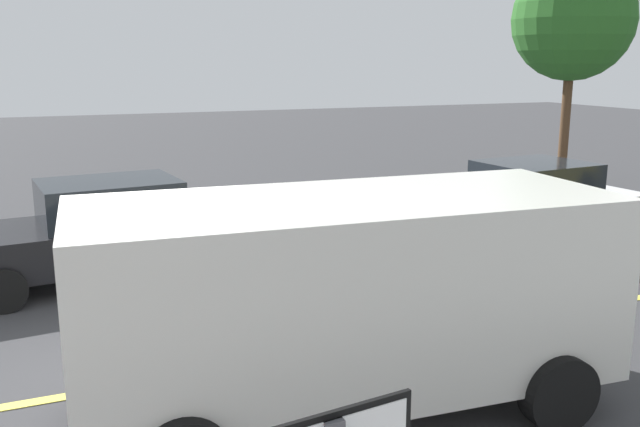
{
  "coord_description": "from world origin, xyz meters",
  "views": [
    {
      "loc": [
        -0.66,
        -7.19,
        3.47
      ],
      "look_at": [
        2.72,
        0.94,
        1.51
      ],
      "focal_mm": 38.68,
      "sensor_mm": 36.0,
      "label": 1
    }
  ],
  "objects_px": {
    "car_white_far_lane": "(539,203)",
    "tree_left_verge": "(573,20)",
    "car_black_approaching": "(101,230)",
    "white_van": "(351,291)"
  },
  "relations": [
    {
      "from": "car_white_far_lane",
      "to": "tree_left_verge",
      "type": "xyz_separation_m",
      "value": [
        4.39,
        4.33,
        3.68
      ]
    },
    {
      "from": "car_black_approaching",
      "to": "tree_left_verge",
      "type": "distance_m",
      "value": 13.29
    },
    {
      "from": "car_black_approaching",
      "to": "car_white_far_lane",
      "type": "distance_m",
      "value": 7.99
    },
    {
      "from": "car_black_approaching",
      "to": "car_white_far_lane",
      "type": "relative_size",
      "value": 1.12
    },
    {
      "from": "car_white_far_lane",
      "to": "tree_left_verge",
      "type": "distance_m",
      "value": 7.18
    },
    {
      "from": "white_van",
      "to": "car_white_far_lane",
      "type": "distance_m",
      "value": 7.55
    },
    {
      "from": "car_white_far_lane",
      "to": "tree_left_verge",
      "type": "relative_size",
      "value": 0.67
    },
    {
      "from": "tree_left_verge",
      "to": "car_white_far_lane",
      "type": "bearing_deg",
      "value": -135.43
    },
    {
      "from": "white_van",
      "to": "tree_left_verge",
      "type": "relative_size",
      "value": 0.87
    },
    {
      "from": "white_van",
      "to": "car_black_approaching",
      "type": "distance_m",
      "value": 5.76
    }
  ]
}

